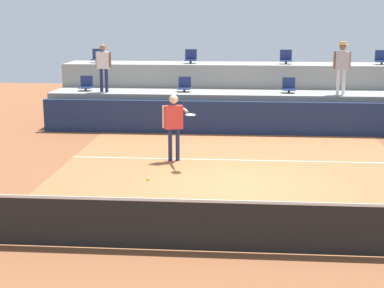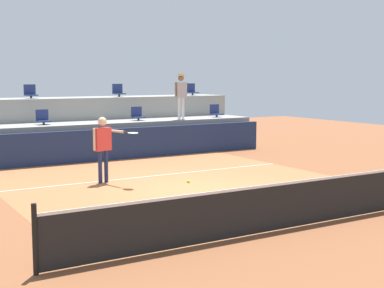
{
  "view_description": "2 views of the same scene",
  "coord_description": "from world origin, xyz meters",
  "px_view_note": "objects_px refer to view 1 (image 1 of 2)",
  "views": [
    {
      "loc": [
        0.11,
        -13.21,
        3.89
      ],
      "look_at": [
        -0.94,
        -0.37,
        1.05
      ],
      "focal_mm": 54.9,
      "sensor_mm": 36.0,
      "label": 1
    },
    {
      "loc": [
        -7.27,
        -11.89,
        2.88
      ],
      "look_at": [
        -0.28,
        -0.27,
        1.25
      ],
      "focal_mm": 51.75,
      "sensor_mm": 36.0,
      "label": 2
    }
  ],
  "objects_px": {
    "stadium_chair_upper_far_right": "(381,59)",
    "spectator_with_hat": "(342,62)",
    "stadium_chair_upper_left": "(191,57)",
    "stadium_chair_lower_left": "(184,85)",
    "stadium_chair_lower_right": "(289,86)",
    "stadium_chair_upper_far_left": "(98,57)",
    "spectator_leaning_on_rail": "(103,63)",
    "stadium_chair_lower_far_left": "(86,85)",
    "tennis_ball": "(148,179)",
    "stadium_chair_upper_right": "(286,58)",
    "tennis_player": "(174,120)"
  },
  "relations": [
    {
      "from": "stadium_chair_upper_far_right",
      "to": "spectator_with_hat",
      "type": "relative_size",
      "value": 0.29
    },
    {
      "from": "stadium_chair_upper_left",
      "to": "spectator_with_hat",
      "type": "bearing_deg",
      "value": -22.57
    },
    {
      "from": "stadium_chair_lower_left",
      "to": "stadium_chair_lower_right",
      "type": "relative_size",
      "value": 1.0
    },
    {
      "from": "stadium_chair_upper_far_left",
      "to": "spectator_leaning_on_rail",
      "type": "height_order",
      "value": "spectator_leaning_on_rail"
    },
    {
      "from": "stadium_chair_lower_far_left",
      "to": "stadium_chair_upper_far_right",
      "type": "height_order",
      "value": "stadium_chair_upper_far_right"
    },
    {
      "from": "stadium_chair_upper_left",
      "to": "tennis_ball",
      "type": "height_order",
      "value": "stadium_chair_upper_left"
    },
    {
      "from": "stadium_chair_upper_right",
      "to": "stadium_chair_lower_far_left",
      "type": "bearing_deg",
      "value": -165.88
    },
    {
      "from": "stadium_chair_upper_right",
      "to": "spectator_leaning_on_rail",
      "type": "height_order",
      "value": "spectator_leaning_on_rail"
    },
    {
      "from": "spectator_leaning_on_rail",
      "to": "spectator_with_hat",
      "type": "bearing_deg",
      "value": 0.0
    },
    {
      "from": "stadium_chair_upper_left",
      "to": "spectator_with_hat",
      "type": "relative_size",
      "value": 0.29
    },
    {
      "from": "stadium_chair_upper_right",
      "to": "tennis_player",
      "type": "distance_m",
      "value": 7.77
    },
    {
      "from": "stadium_chair_lower_left",
      "to": "stadium_chair_upper_far_right",
      "type": "height_order",
      "value": "stadium_chair_upper_far_right"
    },
    {
      "from": "stadium_chair_lower_left",
      "to": "stadium_chair_upper_left",
      "type": "bearing_deg",
      "value": 87.67
    },
    {
      "from": "stadium_chair_lower_right",
      "to": "stadium_chair_upper_right",
      "type": "height_order",
      "value": "stadium_chair_upper_right"
    },
    {
      "from": "stadium_chair_lower_far_left",
      "to": "stadium_chair_lower_left",
      "type": "relative_size",
      "value": 1.0
    },
    {
      "from": "stadium_chair_upper_far_right",
      "to": "stadium_chair_upper_left",
      "type": "bearing_deg",
      "value": 180.0
    },
    {
      "from": "stadium_chair_lower_far_left",
      "to": "tennis_player",
      "type": "relative_size",
      "value": 0.29
    },
    {
      "from": "tennis_ball",
      "to": "stadium_chair_upper_far_right",
      "type": "bearing_deg",
      "value": 58.71
    },
    {
      "from": "stadium_chair_lower_far_left",
      "to": "spectator_leaning_on_rail",
      "type": "relative_size",
      "value": 0.31
    },
    {
      "from": "stadium_chair_lower_far_left",
      "to": "stadium_chair_upper_far_left",
      "type": "relative_size",
      "value": 1.0
    },
    {
      "from": "stadium_chair_lower_far_left",
      "to": "stadium_chair_upper_far_left",
      "type": "bearing_deg",
      "value": 89.45
    },
    {
      "from": "stadium_chair_lower_far_left",
      "to": "stadium_chair_upper_far_right",
      "type": "xyz_separation_m",
      "value": [
        10.64,
        1.8,
        0.85
      ]
    },
    {
      "from": "stadium_chair_upper_left",
      "to": "tennis_player",
      "type": "relative_size",
      "value": 0.29
    },
    {
      "from": "stadium_chair_upper_left",
      "to": "stadium_chair_lower_right",
      "type": "bearing_deg",
      "value": -26.85
    },
    {
      "from": "stadium_chair_upper_far_left",
      "to": "spectator_leaning_on_rail",
      "type": "bearing_deg",
      "value": -71.66
    },
    {
      "from": "stadium_chair_lower_far_left",
      "to": "spectator_with_hat",
      "type": "xyz_separation_m",
      "value": [
        8.85,
        -0.38,
        0.88
      ]
    },
    {
      "from": "stadium_chair_lower_far_left",
      "to": "stadium_chair_upper_far_right",
      "type": "distance_m",
      "value": 10.82
    },
    {
      "from": "stadium_chair_lower_far_left",
      "to": "spectator_with_hat",
      "type": "relative_size",
      "value": 0.29
    },
    {
      "from": "stadium_chair_lower_left",
      "to": "tennis_player",
      "type": "relative_size",
      "value": 0.29
    },
    {
      "from": "stadium_chair_upper_left",
      "to": "stadium_chair_upper_far_left",
      "type": "bearing_deg",
      "value": 180.0
    },
    {
      "from": "stadium_chair_upper_far_left",
      "to": "stadium_chair_upper_far_right",
      "type": "bearing_deg",
      "value": 0.0
    },
    {
      "from": "stadium_chair_lower_left",
      "to": "spectator_with_hat",
      "type": "xyz_separation_m",
      "value": [
        5.33,
        -0.38,
        0.88
      ]
    },
    {
      "from": "stadium_chair_upper_far_left",
      "to": "tennis_ball",
      "type": "distance_m",
      "value": 12.08
    },
    {
      "from": "stadium_chair_lower_right",
      "to": "stadium_chair_upper_far_left",
      "type": "xyz_separation_m",
      "value": [
        -7.13,
        1.8,
        0.85
      ]
    },
    {
      "from": "tennis_ball",
      "to": "tennis_player",
      "type": "bearing_deg",
      "value": 89.87
    },
    {
      "from": "stadium_chair_lower_left",
      "to": "stadium_chair_upper_right",
      "type": "distance_m",
      "value": 4.15
    },
    {
      "from": "stadium_chair_lower_far_left",
      "to": "spectator_leaning_on_rail",
      "type": "bearing_deg",
      "value": -27.38
    },
    {
      "from": "stadium_chair_upper_right",
      "to": "stadium_chair_lower_right",
      "type": "bearing_deg",
      "value": -90.23
    },
    {
      "from": "tennis_player",
      "to": "tennis_ball",
      "type": "bearing_deg",
      "value": -90.13
    },
    {
      "from": "stadium_chair_upper_left",
      "to": "spectator_with_hat",
      "type": "xyz_separation_m",
      "value": [
        5.25,
        -2.18,
        0.03
      ]
    },
    {
      "from": "tennis_player",
      "to": "spectator_leaning_on_rail",
      "type": "distance_m",
      "value": 5.66
    },
    {
      "from": "stadium_chair_upper_right",
      "to": "tennis_player",
      "type": "bearing_deg",
      "value": -116.59
    },
    {
      "from": "stadium_chair_lower_left",
      "to": "spectator_leaning_on_rail",
      "type": "distance_m",
      "value": 2.91
    },
    {
      "from": "stadium_chair_upper_right",
      "to": "spectator_with_hat",
      "type": "bearing_deg",
      "value": -52.23
    },
    {
      "from": "stadium_chair_lower_left",
      "to": "tennis_ball",
      "type": "relative_size",
      "value": 7.65
    },
    {
      "from": "stadium_chair_lower_left",
      "to": "stadium_chair_upper_far_right",
      "type": "xyz_separation_m",
      "value": [
        7.12,
        1.8,
        0.85
      ]
    },
    {
      "from": "stadium_chair_upper_right",
      "to": "tennis_ball",
      "type": "xyz_separation_m",
      "value": [
        -3.45,
        -11.4,
        -1.54
      ]
    },
    {
      "from": "stadium_chair_upper_right",
      "to": "tennis_ball",
      "type": "distance_m",
      "value": 12.01
    },
    {
      "from": "tennis_ball",
      "to": "spectator_leaning_on_rail",
      "type": "bearing_deg",
      "value": 107.84
    },
    {
      "from": "stadium_chair_lower_right",
      "to": "stadium_chair_upper_left",
      "type": "relative_size",
      "value": 1.0
    }
  ]
}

